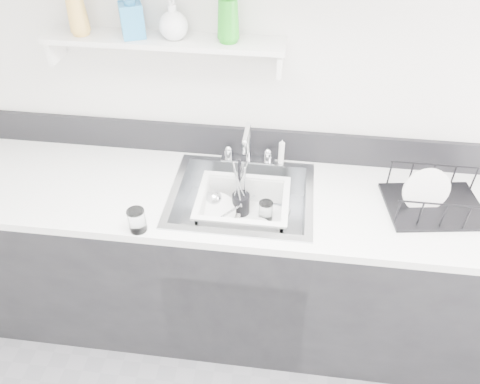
# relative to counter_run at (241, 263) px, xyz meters

# --- Properties ---
(room_shell) EXTENTS (3.50, 3.00, 2.60)m
(room_shell) POSITION_rel_counter_run_xyz_m (0.00, -0.80, 1.22)
(room_shell) COLOR silver
(room_shell) RESTS_ON ground
(counter_run) EXTENTS (3.20, 0.62, 0.92)m
(counter_run) POSITION_rel_counter_run_xyz_m (0.00, 0.00, 0.00)
(counter_run) COLOR black
(counter_run) RESTS_ON ground
(backsplash) EXTENTS (3.20, 0.02, 0.16)m
(backsplash) POSITION_rel_counter_run_xyz_m (0.00, 0.30, 0.54)
(backsplash) COLOR black
(backsplash) RESTS_ON counter_run
(sink) EXTENTS (0.64, 0.52, 0.20)m
(sink) POSITION_rel_counter_run_xyz_m (0.00, 0.00, 0.37)
(sink) COLOR silver
(sink) RESTS_ON counter_run
(faucet) EXTENTS (0.26, 0.18, 0.23)m
(faucet) POSITION_rel_counter_run_xyz_m (0.00, 0.25, 0.52)
(faucet) COLOR silver
(faucet) RESTS_ON counter_run
(side_sprayer) EXTENTS (0.03, 0.03, 0.14)m
(side_sprayer) POSITION_rel_counter_run_xyz_m (0.16, 0.25, 0.53)
(side_sprayer) COLOR white
(side_sprayer) RESTS_ON counter_run
(wall_shelf) EXTENTS (1.00, 0.16, 0.12)m
(wall_shelf) POSITION_rel_counter_run_xyz_m (-0.35, 0.23, 1.05)
(wall_shelf) COLOR silver
(wall_shelf) RESTS_ON room_shell
(wash_tub) EXTENTS (0.47, 0.41, 0.16)m
(wash_tub) POSITION_rel_counter_run_xyz_m (0.01, -0.00, 0.37)
(wash_tub) COLOR white
(wash_tub) RESTS_ON sink
(plate_stack) EXTENTS (0.23, 0.22, 0.09)m
(plate_stack) POSITION_rel_counter_run_xyz_m (-0.11, -0.00, 0.33)
(plate_stack) COLOR white
(plate_stack) RESTS_ON wash_tub
(utensil_cup) EXTENTS (0.08, 0.08, 0.28)m
(utensil_cup) POSITION_rel_counter_run_xyz_m (-0.01, 0.05, 0.37)
(utensil_cup) COLOR black
(utensil_cup) RESTS_ON wash_tub
(ladle) EXTENTS (0.33, 0.25, 0.09)m
(ladle) POSITION_rel_counter_run_xyz_m (-0.07, 0.02, 0.35)
(ladle) COLOR silver
(ladle) RESTS_ON wash_tub
(tumbler_in_tub) EXTENTS (0.07, 0.07, 0.09)m
(tumbler_in_tub) POSITION_rel_counter_run_xyz_m (0.11, 0.02, 0.35)
(tumbler_in_tub) COLOR white
(tumbler_in_tub) RESTS_ON wash_tub
(tumbler_counter) EXTENTS (0.08, 0.08, 0.10)m
(tumbler_counter) POSITION_rel_counter_run_xyz_m (-0.39, -0.27, 0.51)
(tumbler_counter) COLOR white
(tumbler_counter) RESTS_ON counter_run
(dish_rack) EXTENTS (0.45, 0.36, 0.14)m
(dish_rack) POSITION_rel_counter_run_xyz_m (0.84, 0.03, 0.53)
(dish_rack) COLOR black
(dish_rack) RESTS_ON counter_run
(bowl_small) EXTENTS (0.13, 0.13, 0.03)m
(bowl_small) POSITION_rel_counter_run_xyz_m (0.09, -0.06, 0.32)
(bowl_small) COLOR white
(bowl_small) RESTS_ON wash_tub
(soap_bottle_a) EXTENTS (0.09, 0.09, 0.21)m
(soap_bottle_a) POSITION_rel_counter_run_xyz_m (-0.69, 0.22, 1.18)
(soap_bottle_a) COLOR #E3B050
(soap_bottle_a) RESTS_ON wall_shelf
(soap_bottle_b) EXTENTS (0.12, 0.12, 0.20)m
(soap_bottle_b) POSITION_rel_counter_run_xyz_m (-0.47, 0.23, 1.17)
(soap_bottle_b) COLOR #2D85BD
(soap_bottle_b) RESTS_ON wall_shelf
(soap_bottle_c) EXTENTS (0.15, 0.15, 0.15)m
(soap_bottle_c) POSITION_rel_counter_run_xyz_m (-0.30, 0.23, 1.15)
(soap_bottle_c) COLOR white
(soap_bottle_c) RESTS_ON wall_shelf
(soap_bottle_d) EXTENTS (0.11, 0.11, 0.23)m
(soap_bottle_d) POSITION_rel_counter_run_xyz_m (-0.08, 0.23, 1.19)
(soap_bottle_d) COLOR #1E9A1C
(soap_bottle_d) RESTS_ON wall_shelf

